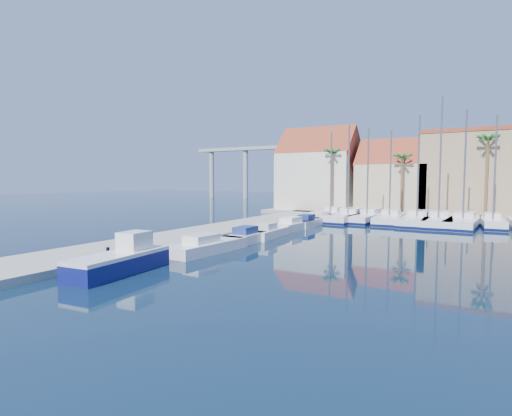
# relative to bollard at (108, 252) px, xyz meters

# --- Properties ---
(ground) EXTENTS (260.00, 260.00, 0.00)m
(ground) POSITION_rel_bollard_xyz_m (6.60, -1.91, -0.78)
(ground) COLOR black
(ground) RESTS_ON ground
(quay_west) EXTENTS (6.00, 77.00, 0.50)m
(quay_west) POSITION_rel_bollard_xyz_m (-2.40, 11.59, -0.53)
(quay_west) COLOR gray
(quay_west) RESTS_ON ground
(shore_north) EXTENTS (54.00, 16.00, 0.50)m
(shore_north) POSITION_rel_bollard_xyz_m (16.60, 46.09, -0.53)
(shore_north) COLOR gray
(shore_north) RESTS_ON ground
(bollard) EXTENTS (0.22, 0.22, 0.55)m
(bollard) POSITION_rel_bollard_xyz_m (0.00, 0.00, 0.00)
(bollard) COLOR black
(bollard) RESTS_ON quay_west
(fishing_boat) EXTENTS (2.74, 6.62, 2.26)m
(fishing_boat) POSITION_rel_bollard_xyz_m (2.74, -1.29, -0.03)
(fishing_boat) COLOR navy
(fishing_boat) RESTS_ON ground
(motorboat_west_0) EXTENTS (2.70, 7.09, 1.40)m
(motorboat_west_0) POSITION_rel_bollard_xyz_m (3.14, 6.28, -0.27)
(motorboat_west_0) COLOR white
(motorboat_west_0) RESTS_ON ground
(motorboat_west_1) EXTENTS (2.15, 6.16, 1.40)m
(motorboat_west_1) POSITION_rel_bollard_xyz_m (3.21, 11.99, -0.27)
(motorboat_west_1) COLOR white
(motorboat_west_1) RESTS_ON ground
(motorboat_west_2) EXTENTS (2.06, 5.71, 1.40)m
(motorboat_west_2) POSITION_rel_bollard_xyz_m (3.49, 15.19, -0.27)
(motorboat_west_2) COLOR white
(motorboat_west_2) RESTS_ON ground
(motorboat_west_3) EXTENTS (2.45, 6.84, 1.40)m
(motorboat_west_3) POSITION_rel_bollard_xyz_m (2.89, 21.82, -0.27)
(motorboat_west_3) COLOR white
(motorboat_west_3) RESTS_ON ground
(motorboat_west_4) EXTENTS (1.95, 6.00, 1.40)m
(motorboat_west_4) POSITION_rel_bollard_xyz_m (3.12, 25.27, -0.27)
(motorboat_west_4) COLOR white
(motorboat_west_4) RESTS_ON ground
(motorboat_west_5) EXTENTS (3.01, 7.38, 1.40)m
(motorboat_west_5) POSITION_rel_bollard_xyz_m (2.99, 30.10, -0.27)
(motorboat_west_5) COLOR white
(motorboat_west_5) RESTS_ON ground
(sailboat_0) EXTENTS (3.34, 9.81, 11.56)m
(sailboat_0) POSITION_rel_bollard_xyz_m (2.55, 34.73, -0.20)
(sailboat_0) COLOR white
(sailboat_0) RESTS_ON ground
(sailboat_1) EXTENTS (3.80, 11.99, 12.24)m
(sailboat_1) POSITION_rel_bollard_xyz_m (5.47, 33.48, -0.22)
(sailboat_1) COLOR white
(sailboat_1) RESTS_ON ground
(sailboat_2) EXTENTS (3.36, 10.45, 11.64)m
(sailboat_2) POSITION_rel_bollard_xyz_m (7.76, 33.91, -0.21)
(sailboat_2) COLOR white
(sailboat_2) RESTS_ON ground
(sailboat_3) EXTENTS (3.51, 10.75, 11.25)m
(sailboat_3) POSITION_rel_bollard_xyz_m (10.46, 33.74, -0.22)
(sailboat_3) COLOR white
(sailboat_3) RESTS_ON ground
(sailboat_4) EXTENTS (3.12, 11.68, 12.84)m
(sailboat_4) POSITION_rel_bollard_xyz_m (13.65, 33.90, -0.21)
(sailboat_4) COLOR white
(sailboat_4) RESTS_ON ground
(sailboat_5) EXTENTS (3.86, 11.99, 14.77)m
(sailboat_5) POSITION_rel_bollard_xyz_m (15.95, 33.87, -0.19)
(sailboat_5) COLOR white
(sailboat_5) RESTS_ON ground
(sailboat_6) EXTENTS (3.75, 11.78, 13.04)m
(sailboat_6) POSITION_rel_bollard_xyz_m (18.53, 33.83, -0.21)
(sailboat_6) COLOR white
(sailboat_6) RESTS_ON ground
(sailboat_7) EXTENTS (2.92, 8.50, 12.38)m
(sailboat_7) POSITION_rel_bollard_xyz_m (21.36, 34.59, -0.16)
(sailboat_7) COLOR white
(sailboat_7) RESTS_ON ground
(building_0) EXTENTS (12.30, 9.00, 13.50)m
(building_0) POSITION_rel_bollard_xyz_m (-3.40, 45.09, 5.75)
(building_0) COLOR beige
(building_0) RESTS_ON shore_north
(building_1) EXTENTS (10.30, 8.00, 11.00)m
(building_1) POSITION_rel_bollard_xyz_m (8.60, 45.09, 4.52)
(building_1) COLOR tan
(building_1) RESTS_ON shore_north
(building_2) EXTENTS (14.20, 10.20, 11.50)m
(building_2) POSITION_rel_bollard_xyz_m (19.60, 46.09, 5.48)
(building_2) COLOR tan
(building_2) RESTS_ON shore_north
(palm_0) EXTENTS (2.60, 2.60, 10.15)m
(palm_0) POSITION_rel_bollard_xyz_m (0.60, 40.09, 8.30)
(palm_0) COLOR brown
(palm_0) RESTS_ON shore_north
(palm_1) EXTENTS (2.60, 2.60, 9.15)m
(palm_1) POSITION_rel_bollard_xyz_m (10.60, 40.09, 7.36)
(palm_1) COLOR brown
(palm_1) RESTS_ON shore_north
(palm_2) EXTENTS (2.60, 2.60, 11.15)m
(palm_2) POSITION_rel_bollard_xyz_m (20.60, 40.09, 9.24)
(palm_2) COLOR brown
(palm_2) RESTS_ON shore_north
(viaduct) EXTENTS (48.00, 2.20, 14.45)m
(viaduct) POSITION_rel_bollard_xyz_m (-32.47, 80.09, 9.47)
(viaduct) COLOR #9E9E99
(viaduct) RESTS_ON ground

